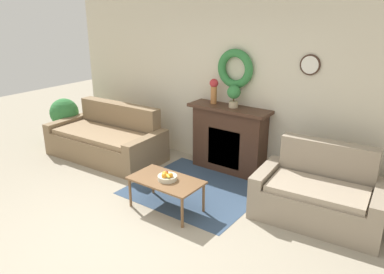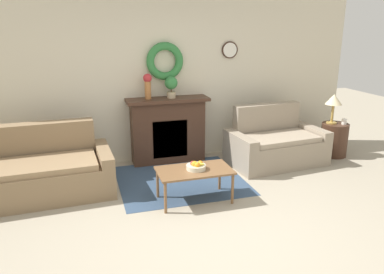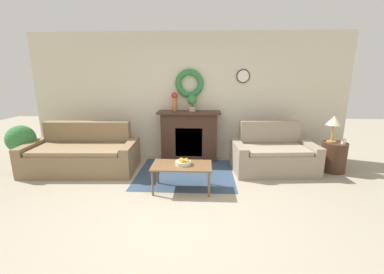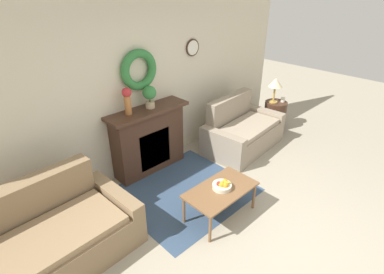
{
  "view_description": "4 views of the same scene",
  "coord_description": "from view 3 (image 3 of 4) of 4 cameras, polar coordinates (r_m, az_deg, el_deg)",
  "views": [
    {
      "loc": [
        2.86,
        -2.47,
        2.57
      ],
      "look_at": [
        0.09,
        1.35,
        0.89
      ],
      "focal_mm": 35.0,
      "sensor_mm": 36.0,
      "label": 1
    },
    {
      "loc": [
        -1.3,
        -3.37,
        2.2
      ],
      "look_at": [
        0.17,
        1.44,
        0.69
      ],
      "focal_mm": 35.0,
      "sensor_mm": 36.0,
      "label": 2
    },
    {
      "loc": [
        0.39,
        -2.99,
        1.84
      ],
      "look_at": [
        0.15,
        1.54,
        0.72
      ],
      "focal_mm": 24.0,
      "sensor_mm": 36.0,
      "label": 3
    },
    {
      "loc": [
        -2.37,
        -1.08,
        2.81
      ],
      "look_at": [
        0.13,
        1.51,
        0.9
      ],
      "focal_mm": 28.0,
      "sensor_mm": 36.0,
      "label": 4
    }
  ],
  "objects": [
    {
      "name": "potted_plant_floor_by_couch",
      "position": [
        6.08,
        -33.7,
        -0.7
      ],
      "size": [
        0.54,
        0.54,
        0.87
      ],
      "color": "tan",
      "rests_on": "ground_plane"
    },
    {
      "name": "ground_plane",
      "position": [
        3.53,
        -3.99,
        -17.63
      ],
      "size": [
        16.0,
        16.0,
        0.0
      ],
      "primitive_type": "plane",
      "color": "#9E937F"
    },
    {
      "name": "floor_rug",
      "position": [
        4.92,
        -1.5,
        -8.09
      ],
      "size": [
        1.8,
        1.64,
        0.01
      ],
      "color": "#334760",
      "rests_on": "ground_plane"
    },
    {
      "name": "fruit_bowl",
      "position": [
        4.1,
        -1.99,
        -5.6
      ],
      "size": [
        0.25,
        0.25,
        0.12
      ],
      "color": "beige",
      "rests_on": "coffee_table"
    },
    {
      "name": "side_table_by_loveseat",
      "position": [
        5.66,
        28.94,
        -3.89
      ],
      "size": [
        0.45,
        0.45,
        0.57
      ],
      "color": "#42281C",
      "rests_on": "ground_plane"
    },
    {
      "name": "wall_back",
      "position": [
        5.64,
        -0.97,
        8.97
      ],
      "size": [
        6.8,
        0.19,
        2.7
      ],
      "color": "beige",
      "rests_on": "ground_plane"
    },
    {
      "name": "potted_plant_on_mantel",
      "position": [
        5.43,
        0.04,
        7.92
      ],
      "size": [
        0.21,
        0.21,
        0.34
      ],
      "color": "tan",
      "rests_on": "fireplace"
    },
    {
      "name": "coffee_table",
      "position": [
        4.14,
        -2.28,
        -6.74
      ],
      "size": [
        0.95,
        0.54,
        0.43
      ],
      "color": "brown",
      "rests_on": "ground_plane"
    },
    {
      "name": "vase_on_mantel_left",
      "position": [
        5.48,
        -3.89,
        8.2
      ],
      "size": [
        0.14,
        0.14,
        0.4
      ],
      "color": "#AD6B38",
      "rests_on": "fireplace"
    },
    {
      "name": "couch_left",
      "position": [
        5.45,
        -23.07,
        -3.6
      ],
      "size": [
        2.1,
        1.1,
        0.9
      ],
      "rotation": [
        0.0,
        0.0,
        0.05
      ],
      "color": "#846B4C",
      "rests_on": "ground_plane"
    },
    {
      "name": "mug",
      "position": [
        5.55,
        30.64,
        -0.83
      ],
      "size": [
        0.08,
        0.08,
        0.09
      ],
      "color": "silver",
      "rests_on": "side_table_by_loveseat"
    },
    {
      "name": "table_lamp",
      "position": [
        5.53,
        29.03,
        2.98
      ],
      "size": [
        0.28,
        0.28,
        0.51
      ],
      "color": "#B28E42",
      "rests_on": "side_table_by_loveseat"
    },
    {
      "name": "loveseat_right",
      "position": [
        5.22,
        17.53,
        -3.83
      ],
      "size": [
        1.6,
        1.0,
        0.94
      ],
      "rotation": [
        0.0,
        0.0,
        0.09
      ],
      "color": "gray",
      "rests_on": "ground_plane"
    },
    {
      "name": "fireplace",
      "position": [
        5.57,
        -0.62,
        0.36
      ],
      "size": [
        1.33,
        0.41,
        1.07
      ],
      "color": "#42281C",
      "rests_on": "ground_plane"
    }
  ]
}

